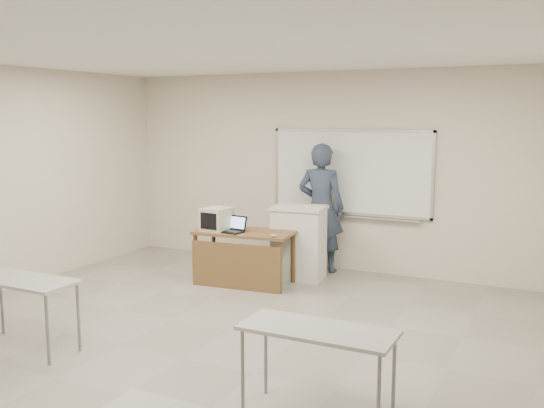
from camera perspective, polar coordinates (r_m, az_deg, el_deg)
The scene contains 10 objects.
floor at distance 6.14m, azimuth -8.30°, elevation -14.24°, with size 7.00×8.00×0.01m, color gray.
whiteboard at distance 9.14m, azimuth 7.41°, elevation 2.86°, with size 2.48×0.10×1.31m.
student_desks at distance 4.93m, azimuth -17.63°, elevation -11.93°, with size 4.40×2.20×0.73m.
instructor_desk at distance 8.39m, azimuth -2.96°, elevation -4.13°, with size 1.36×0.68×0.75m.
podium at distance 8.76m, azimuth 2.54°, elevation -3.62°, with size 0.75×0.54×1.05m.
crt_monitor at distance 8.49m, azimuth -5.20°, elevation -1.42°, with size 0.35×0.40×0.33m.
laptop at distance 8.37m, azimuth -3.63°, elevation -2.28°, with size 0.29×0.27×0.22m.
mouse at distance 8.01m, azimuth 0.15°, elevation -2.99°, with size 0.10×0.07×0.04m, color #94969A.
keyboard at distance 8.68m, azimuth 3.68°, elevation -0.15°, with size 0.47×0.16×0.03m, color #BBB099.
presenter at distance 9.11m, azimuth 4.64°, elevation -0.35°, with size 0.71×0.47×1.94m, color black.
Camera 1 is at (3.27, -4.64, 2.35)m, focal length 40.00 mm.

